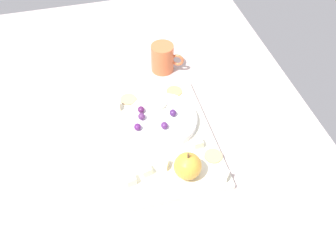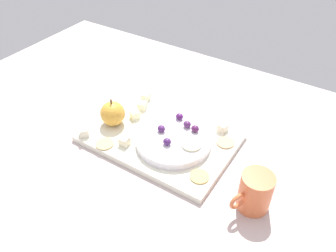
{
  "view_description": "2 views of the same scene",
  "coord_description": "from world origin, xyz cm",
  "px_view_note": "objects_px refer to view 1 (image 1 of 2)",
  "views": [
    {
      "loc": [
        63.52,
        -12.61,
        80.51
      ],
      "look_at": [
        -0.28,
        3.86,
        7.73
      ],
      "focal_mm": 41.04,
      "sensor_mm": 36.0,
      "label": 1
    },
    {
      "loc": [
        -35.83,
        55.89,
        62.48
      ],
      "look_at": [
        -1.86,
        2.67,
        10.09
      ],
      "focal_mm": 36.04,
      "sensor_mm": 36.0,
      "label": 2
    }
  ],
  "objects_px": {
    "cheese_cube_2": "(198,143)",
    "apple_slice_0": "(157,103)",
    "grape_1": "(141,110)",
    "cheese_cube_0": "(224,175)",
    "apple_whole": "(188,166)",
    "cup": "(163,58)",
    "cheese_cube_4": "(116,106)",
    "grape_3": "(138,127)",
    "platter": "(163,138)",
    "cheese_cube_3": "(163,164)",
    "cheese_cube_5": "(146,171)",
    "grape_4": "(142,116)",
    "cracker_1": "(174,91)",
    "cracker_2": "(128,99)",
    "grape_0": "(164,126)",
    "grape_2": "(173,113)",
    "serving_dish": "(162,120)",
    "cheese_cube_1": "(131,180)",
    "cracker_0": "(213,156)"
  },
  "relations": [
    {
      "from": "apple_whole",
      "to": "cracker_1",
      "type": "distance_m",
      "value": 0.29
    },
    {
      "from": "cracker_2",
      "to": "cheese_cube_0",
      "type": "bearing_deg",
      "value": 27.92
    },
    {
      "from": "cheese_cube_2",
      "to": "cracker_2",
      "type": "height_order",
      "value": "cheese_cube_2"
    },
    {
      "from": "cheese_cube_4",
      "to": "cup",
      "type": "relative_size",
      "value": 0.23
    },
    {
      "from": "cheese_cube_0",
      "to": "cheese_cube_5",
      "type": "bearing_deg",
      "value": -108.67
    },
    {
      "from": "grape_1",
      "to": "cheese_cube_0",
      "type": "bearing_deg",
      "value": 31.02
    },
    {
      "from": "cheese_cube_0",
      "to": "apple_whole",
      "type": "bearing_deg",
      "value": -111.8
    },
    {
      "from": "cheese_cube_0",
      "to": "grape_1",
      "type": "distance_m",
      "value": 0.28
    },
    {
      "from": "cracker_2",
      "to": "apple_slice_0",
      "type": "relative_size",
      "value": 0.89
    },
    {
      "from": "cracker_1",
      "to": "apple_slice_0",
      "type": "xyz_separation_m",
      "value": [
        0.06,
        -0.06,
        0.02
      ]
    },
    {
      "from": "apple_whole",
      "to": "cheese_cube_2",
      "type": "xyz_separation_m",
      "value": [
        -0.08,
        0.05,
        -0.02
      ]
    },
    {
      "from": "apple_whole",
      "to": "cheese_cube_0",
      "type": "bearing_deg",
      "value": 68.2
    },
    {
      "from": "cheese_cube_2",
      "to": "apple_slice_0",
      "type": "relative_size",
      "value": 0.44
    },
    {
      "from": "cheese_cube_1",
      "to": "cheese_cube_5",
      "type": "distance_m",
      "value": 0.04
    },
    {
      "from": "cheese_cube_1",
      "to": "cheese_cube_2",
      "type": "relative_size",
      "value": 1.0
    },
    {
      "from": "cheese_cube_0",
      "to": "cup",
      "type": "xyz_separation_m",
      "value": [
        -0.44,
        -0.04,
        0.02
      ]
    },
    {
      "from": "cheese_cube_5",
      "to": "grape_4",
      "type": "height_order",
      "value": "grape_4"
    },
    {
      "from": "cup",
      "to": "platter",
      "type": "bearing_deg",
      "value": -13.97
    },
    {
      "from": "platter",
      "to": "apple_slice_0",
      "type": "bearing_deg",
      "value": 174.62
    },
    {
      "from": "cheese_cube_5",
      "to": "apple_slice_0",
      "type": "xyz_separation_m",
      "value": [
        -0.2,
        0.08,
        0.01
      ]
    },
    {
      "from": "cheese_cube_0",
      "to": "cracker_0",
      "type": "bearing_deg",
      "value": -178.48
    },
    {
      "from": "cheese_cube_4",
      "to": "apple_slice_0",
      "type": "relative_size",
      "value": 0.44
    },
    {
      "from": "grape_0",
      "to": "cheese_cube_1",
      "type": "bearing_deg",
      "value": -41.26
    },
    {
      "from": "serving_dish",
      "to": "cheese_cube_4",
      "type": "relative_size",
      "value": 8.38
    },
    {
      "from": "grape_0",
      "to": "grape_2",
      "type": "relative_size",
      "value": 1.0
    },
    {
      "from": "cheese_cube_0",
      "to": "cheese_cube_5",
      "type": "height_order",
      "value": "same"
    },
    {
      "from": "grape_0",
      "to": "grape_1",
      "type": "xyz_separation_m",
      "value": [
        -0.07,
        -0.05,
        -0.0
      ]
    },
    {
      "from": "cheese_cube_2",
      "to": "cheese_cube_3",
      "type": "distance_m",
      "value": 0.11
    },
    {
      "from": "cheese_cube_4",
      "to": "apple_slice_0",
      "type": "height_order",
      "value": "apple_slice_0"
    },
    {
      "from": "cracker_0",
      "to": "platter",
      "type": "bearing_deg",
      "value": -132.4
    },
    {
      "from": "cup",
      "to": "grape_3",
      "type": "bearing_deg",
      "value": -26.79
    },
    {
      "from": "cracker_0",
      "to": "cracker_1",
      "type": "xyz_separation_m",
      "value": [
        -0.25,
        -0.03,
        0.0
      ]
    },
    {
      "from": "apple_slice_0",
      "to": "cup",
      "type": "height_order",
      "value": "cup"
    },
    {
      "from": "grape_0",
      "to": "serving_dish",
      "type": "bearing_deg",
      "value": 177.06
    },
    {
      "from": "cracker_2",
      "to": "cup",
      "type": "height_order",
      "value": "cup"
    },
    {
      "from": "serving_dish",
      "to": "apple_whole",
      "type": "relative_size",
      "value": 2.86
    },
    {
      "from": "cracker_1",
      "to": "cracker_2",
      "type": "bearing_deg",
      "value": -90.2
    },
    {
      "from": "serving_dish",
      "to": "grape_3",
      "type": "xyz_separation_m",
      "value": [
        0.02,
        -0.07,
        0.02
      ]
    },
    {
      "from": "cheese_cube_5",
      "to": "cheese_cube_4",
      "type": "bearing_deg",
      "value": -171.74
    },
    {
      "from": "cheese_cube_1",
      "to": "cheese_cube_3",
      "type": "xyz_separation_m",
      "value": [
        -0.02,
        0.08,
        0.0
      ]
    },
    {
      "from": "cheese_cube_2",
      "to": "cup",
      "type": "relative_size",
      "value": 0.23
    },
    {
      "from": "cracker_1",
      "to": "grape_3",
      "type": "distance_m",
      "value": 0.19
    },
    {
      "from": "apple_whole",
      "to": "cheese_cube_0",
      "type": "height_order",
      "value": "apple_whole"
    },
    {
      "from": "apple_whole",
      "to": "cheese_cube_2",
      "type": "height_order",
      "value": "apple_whole"
    },
    {
      "from": "cheese_cube_2",
      "to": "apple_slice_0",
      "type": "xyz_separation_m",
      "value": [
        -0.15,
        -0.07,
        0.01
      ]
    },
    {
      "from": "platter",
      "to": "grape_3",
      "type": "height_order",
      "value": "grape_3"
    },
    {
      "from": "grape_4",
      "to": "grape_1",
      "type": "bearing_deg",
      "value": 170.96
    },
    {
      "from": "cheese_cube_1",
      "to": "grape_0",
      "type": "height_order",
      "value": "grape_0"
    },
    {
      "from": "cracker_2",
      "to": "cracker_0",
      "type": "bearing_deg",
      "value": 33.54
    },
    {
      "from": "cheese_cube_3",
      "to": "cup",
      "type": "xyz_separation_m",
      "value": [
        -0.37,
        0.09,
        0.02
      ]
    }
  ]
}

